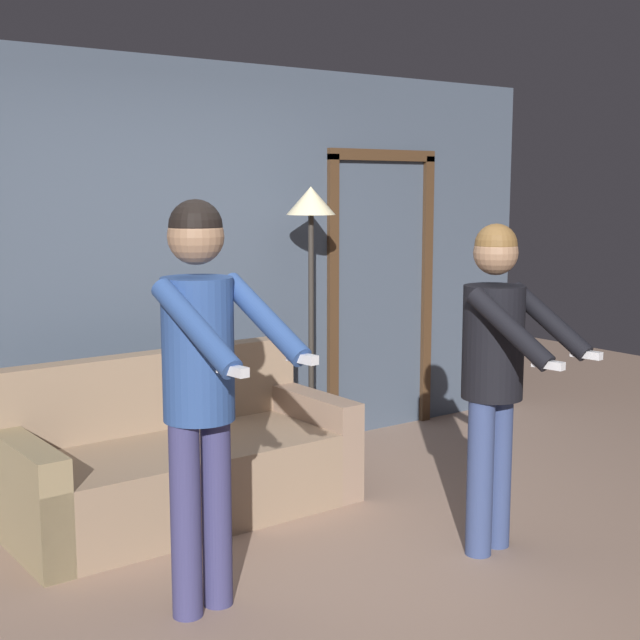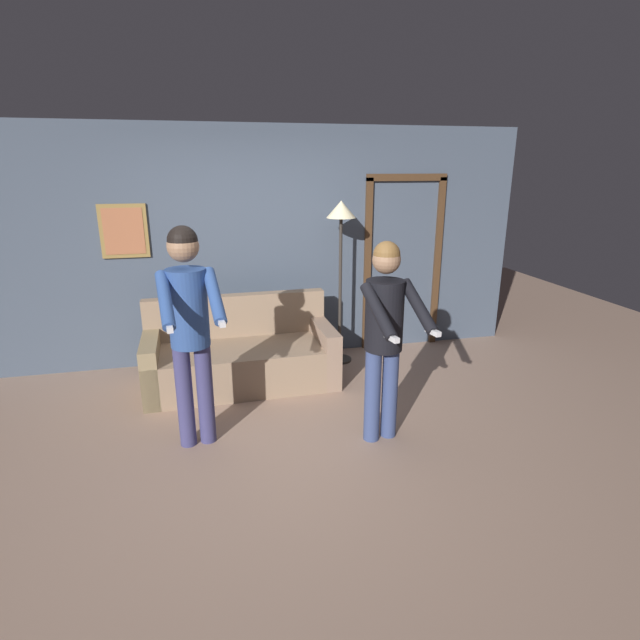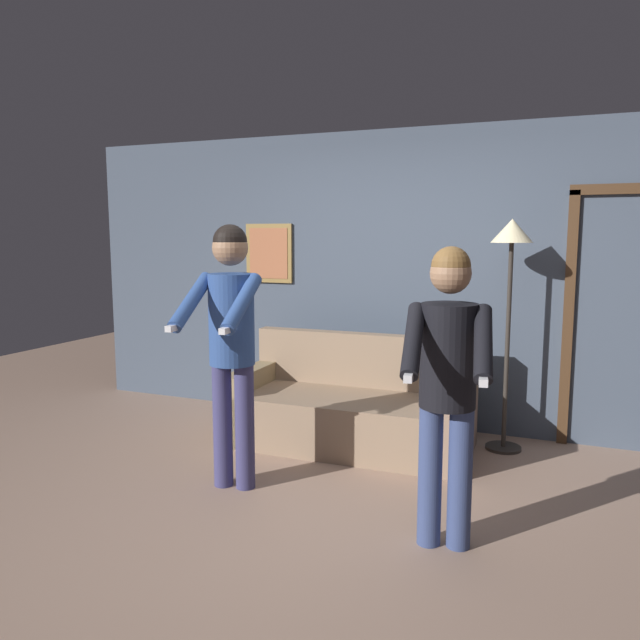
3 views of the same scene
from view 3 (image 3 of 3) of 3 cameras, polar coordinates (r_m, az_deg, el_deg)
name	(u,v)px [view 3 (image 3 of 3)]	position (r m, az deg, el deg)	size (l,w,h in m)	color
ground_plane	(317,508)	(4.07, -0.27, -16.85)	(12.00, 12.00, 0.00)	#A2816D
back_wall_assembly	(404,280)	(5.56, 7.69, 3.67)	(6.40, 0.10, 2.60)	#455162
couch	(351,411)	(5.10, 2.90, -8.35)	(1.92, 0.89, 0.87)	#967B61
torchiere_lamp	(511,261)	(5.00, 17.05, 5.18)	(0.32, 0.32, 1.82)	#332D28
person_standing_left	(231,330)	(4.12, -8.17, -0.95)	(0.49, 0.70, 1.76)	#3D3B6C
person_standing_right	(448,371)	(3.37, 11.61, -4.63)	(0.50, 0.65, 1.64)	#374676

